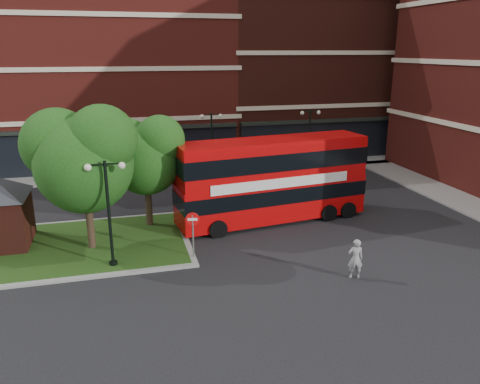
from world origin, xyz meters
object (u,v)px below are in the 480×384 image
object	(u,v)px
car_white	(221,164)
woman	(355,259)
bus	(272,175)
car_silver	(164,167)

from	to	relation	value
car_white	woman	bearing A→B (deg)	-178.82
bus	car_white	bearing A→B (deg)	84.70
woman	bus	bearing A→B (deg)	-67.14
woman	car_white	distance (m)	19.57
bus	woman	world-z (taller)	bus
woman	car_white	size ratio (longest dim) A/B	0.44
car_silver	bus	bearing A→B (deg)	-154.70
bus	car_silver	xyz separation A→B (m)	(-5.03, 11.78, -2.03)
woman	car_silver	xyz separation A→B (m)	(-6.26, 19.50, -0.17)
car_silver	car_white	distance (m)	4.60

